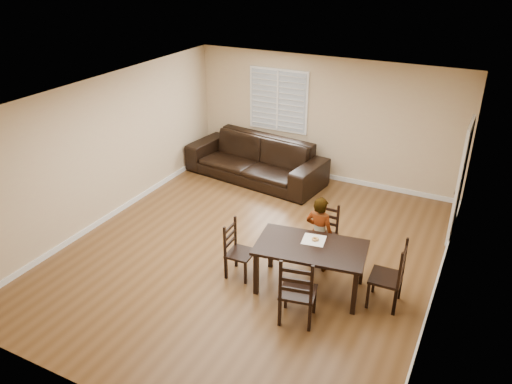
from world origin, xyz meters
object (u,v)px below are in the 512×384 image
donut (315,239)px  sofa (255,159)px  chair_near (325,232)px  chair_left (234,251)px  child (319,234)px  dining_table (311,251)px  chair_far (296,296)px  chair_right (395,278)px

donut → sofa: 4.01m
chair_near → chair_left: bearing=-131.4°
chair_left → child: (1.13, 0.74, 0.22)m
dining_table → chair_far: bearing=-89.5°
dining_table → chair_far: size_ratio=1.62×
child → donut: (0.08, -0.40, 0.14)m
child → sofa: child is taller
child → chair_left: bearing=39.2°
chair_near → donut: (0.12, -0.83, 0.35)m
dining_table → sofa: bearing=120.0°
chair_right → child: size_ratio=0.82×
dining_table → chair_left: size_ratio=1.86×
chair_near → sofa: chair_near is taller
chair_left → chair_right: (2.43, 0.33, 0.05)m
chair_far → sofa: 4.92m
donut → chair_near: bearing=98.3°
dining_table → sofa: (-2.57, 3.26, -0.21)m
chair_near → child: child is taller
child → sofa: 3.66m
chair_left → sofa: bearing=19.2°
chair_far → child: 1.46m
chair_far → chair_left: size_ratio=1.15×
chair_right → child: bearing=-110.0°
dining_table → chair_left: (-1.21, -0.16, -0.25)m
dining_table → sofa: size_ratio=0.55×
chair_left → child: size_ratio=0.73×
chair_right → donut: size_ratio=9.50×
chair_far → sofa: bearing=-68.1°
chair_far → sofa: chair_far is taller
chair_far → donut: (-0.14, 1.04, 0.30)m
sofa → chair_left: bearing=-60.6°
donut → chair_far: bearing=-82.5°
chair_left → chair_right: chair_right is taller
child → donut: 0.43m
chair_near → chair_far: 1.88m
dining_table → child: 0.59m
dining_table → donut: donut is taller
dining_table → chair_right: chair_right is taller
chair_left → chair_right: 2.46m
dining_table → sofa: 4.15m
dining_table → chair_right: 1.25m
chair_right → donut: (-1.23, 0.02, 0.31)m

